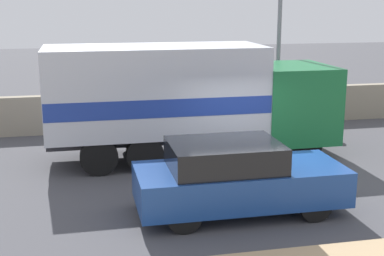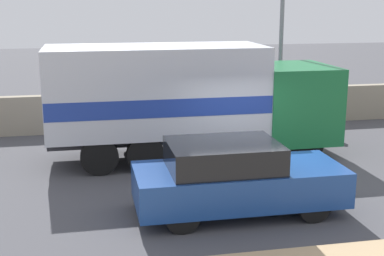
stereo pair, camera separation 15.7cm
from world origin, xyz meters
name	(u,v)px [view 1 (the left image)]	position (x,y,z in m)	size (l,w,h in m)	color
ground_plane	(251,191)	(0.00, 0.00, 0.00)	(80.00, 80.00, 0.00)	#47474C
stone_wall_backdrop	(192,109)	(0.00, 6.71, 0.65)	(60.00, 0.35, 1.30)	gray
box_truck	(185,96)	(-0.97, 3.02, 1.78)	(7.99, 2.49, 3.18)	#196B38
car_hatchback	(236,177)	(-0.72, -1.13, 0.78)	(4.36, 1.80, 1.55)	navy
pedestrian	(316,106)	(3.91, 5.05, 0.91)	(0.38, 0.38, 1.76)	#473828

